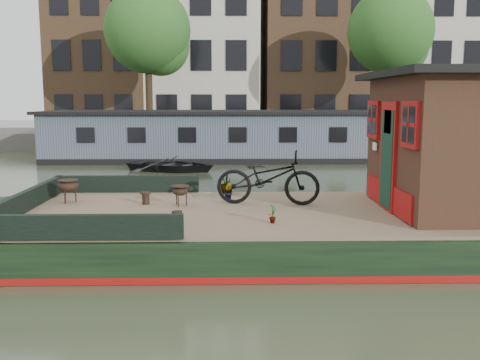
{
  "coord_description": "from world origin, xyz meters",
  "views": [
    {
      "loc": [
        -2.36,
        -9.21,
        2.58
      ],
      "look_at": [
        -2.16,
        0.5,
        1.12
      ],
      "focal_mm": 40.0,
      "sensor_mm": 36.0,
      "label": 1
    }
  ],
  "objects_px": {
    "brazier_front": "(180,196)",
    "dinghy": "(172,162)",
    "bicycle": "(268,178)",
    "brazier_rear": "(68,191)"
  },
  "relations": [
    {
      "from": "brazier_front",
      "to": "dinghy",
      "type": "xyz_separation_m",
      "value": [
        -1.2,
        9.81,
        -0.5
      ]
    },
    {
      "from": "bicycle",
      "to": "brazier_rear",
      "type": "relative_size",
      "value": 4.33
    },
    {
      "from": "brazier_front",
      "to": "brazier_rear",
      "type": "bearing_deg",
      "value": 170.73
    },
    {
      "from": "brazier_rear",
      "to": "dinghy",
      "type": "xyz_separation_m",
      "value": [
        0.94,
        9.46,
        -0.53
      ]
    },
    {
      "from": "bicycle",
      "to": "dinghy",
      "type": "distance_m",
      "value": 10.13
    },
    {
      "from": "bicycle",
      "to": "brazier_front",
      "type": "height_order",
      "value": "bicycle"
    },
    {
      "from": "brazier_front",
      "to": "dinghy",
      "type": "distance_m",
      "value": 9.89
    },
    {
      "from": "brazier_front",
      "to": "brazier_rear",
      "type": "height_order",
      "value": "brazier_rear"
    },
    {
      "from": "bicycle",
      "to": "brazier_front",
      "type": "bearing_deg",
      "value": 101.91
    },
    {
      "from": "brazier_front",
      "to": "bicycle",
      "type": "bearing_deg",
      "value": 3.88
    }
  ]
}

